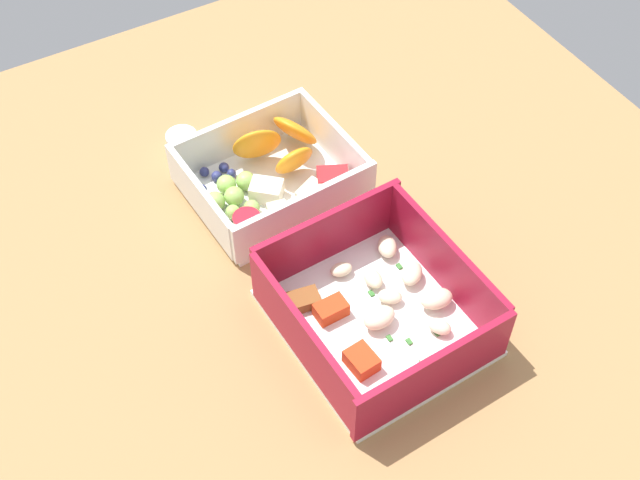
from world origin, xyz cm
name	(u,v)px	position (x,y,z in cm)	size (l,w,h in cm)	color
table_surface	(317,252)	(0.00, 0.00, 1.00)	(80.00, 80.00, 2.00)	#9E7547
pasta_container	(376,309)	(-10.16, -0.08, 4.06)	(17.78, 15.96, 6.46)	white
fruit_bowl	(271,176)	(8.45, 0.26, 3.96)	(13.90, 16.24, 5.83)	white
paper_cup_liner	(182,142)	(18.10, 5.58, 3.03)	(3.21, 3.21, 2.06)	white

